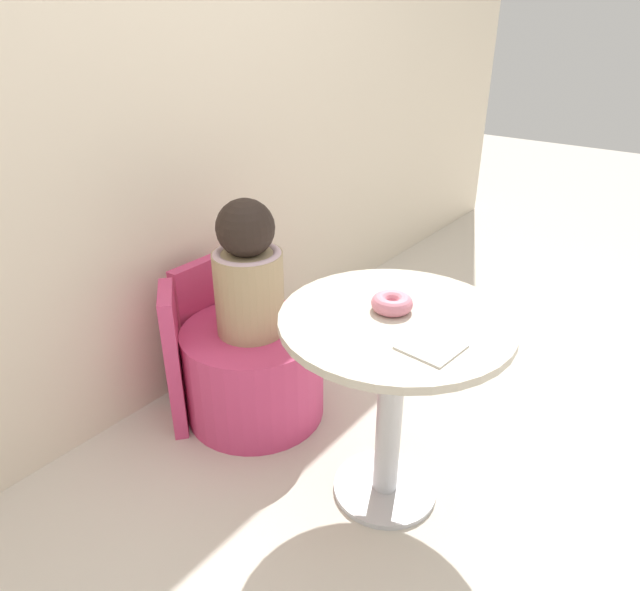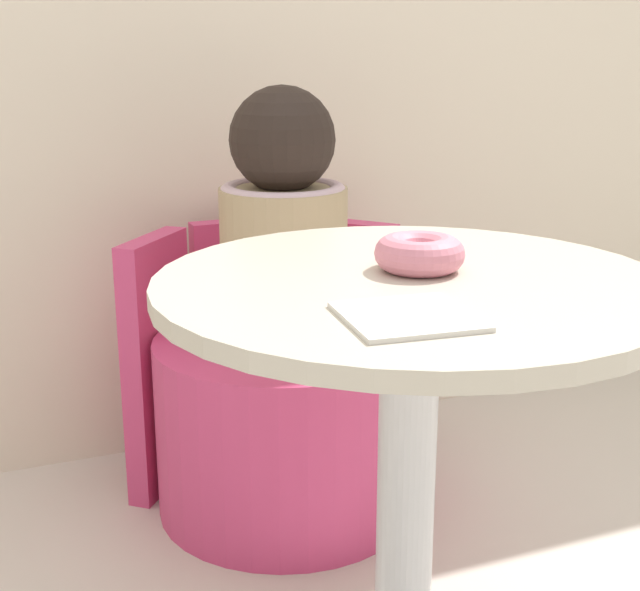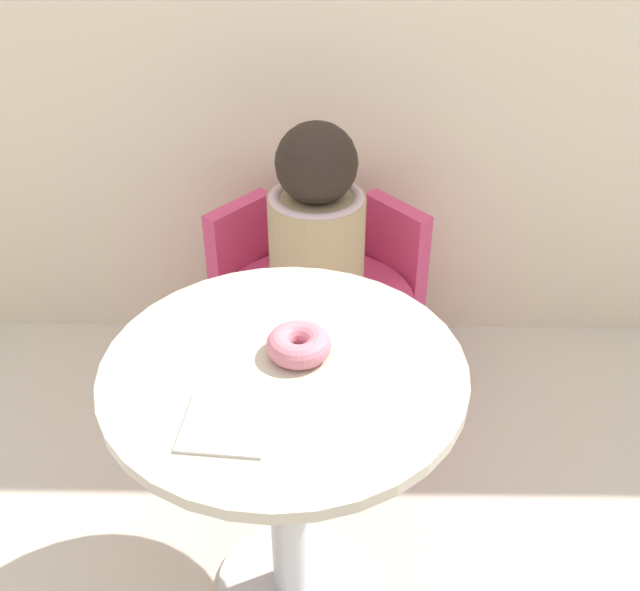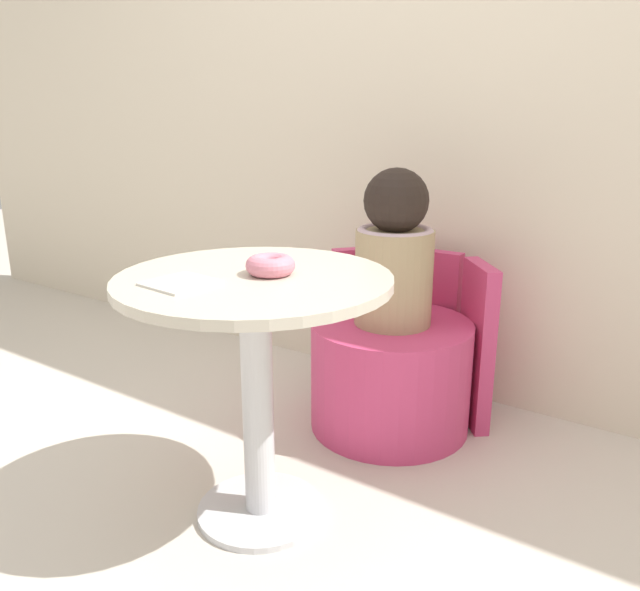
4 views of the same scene
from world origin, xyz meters
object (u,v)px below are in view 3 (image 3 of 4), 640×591
object	(u,v)px
tub_chair	(317,352)
donut	(299,345)
round_table	(286,430)
child_figure	(317,223)

from	to	relation	value
tub_chair	donut	distance (m)	0.79
tub_chair	donut	world-z (taller)	donut
round_table	child_figure	size ratio (longest dim) A/B	1.34
tub_chair	child_figure	world-z (taller)	child_figure
child_figure	donut	distance (m)	0.61
round_table	tub_chair	distance (m)	0.71
donut	tub_chair	bearing A→B (deg)	87.82
tub_chair	donut	bearing A→B (deg)	-92.18
round_table	donut	world-z (taller)	donut
donut	child_figure	bearing A→B (deg)	87.82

